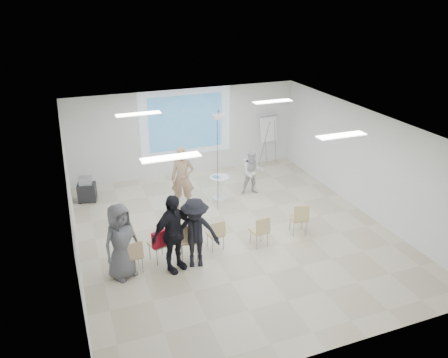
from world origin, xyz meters
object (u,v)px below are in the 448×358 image
object	(u,v)px
flipchart_easel	(268,129)
chair_left_inner	(189,238)
player_right	(253,170)
chair_far_left	(134,254)
pedestal_table	(219,186)
audience_left	(173,228)
laptop	(189,238)
av_cart	(87,190)
chair_left_mid	(161,242)
chair_right_inner	(261,229)
audience_outer	(120,237)
player_left	(183,175)
chair_center	(217,233)
chair_right_far	(300,217)
audience_mid	(195,229)

from	to	relation	value
flipchart_easel	chair_left_inner	bearing A→B (deg)	-139.96
player_right	chair_far_left	size ratio (longest dim) A/B	1.91
chair_left_inner	chair_far_left	bearing A→B (deg)	-164.71
pedestal_table	chair_left_inner	distance (m)	3.39
audience_left	laptop	bearing A→B (deg)	16.76
pedestal_table	flipchart_easel	size ratio (longest dim) A/B	0.42
audience_left	av_cart	distance (m)	4.77
pedestal_table	chair_left_mid	distance (m)	3.70
chair_left_inner	chair_right_inner	world-z (taller)	chair_left_inner
audience_outer	flipchart_easel	xyz separation A→B (m)	(6.12, 5.13, 0.36)
player_left	chair_center	size ratio (longest dim) A/B	2.62
chair_left_mid	flipchart_easel	distance (m)	7.17
chair_left_mid	audience_outer	bearing A→B (deg)	176.44
chair_left_mid	chair_right_far	xyz separation A→B (m)	(3.72, -0.06, -0.01)
chair_left_mid	audience_left	xyz separation A→B (m)	(0.22, -0.41, 0.55)
chair_left_inner	audience_mid	distance (m)	0.52
pedestal_table	laptop	bearing A→B (deg)	-123.23
audience_left	player_right	bearing A→B (deg)	19.86
player_left	av_cart	xyz separation A→B (m)	(-2.66, 1.47, -0.70)
player_left	chair_left_mid	xyz separation A→B (m)	(-1.28, -2.56, -0.52)
chair_left_mid	chair_right_inner	size ratio (longest dim) A/B	1.08
chair_right_far	audience_outer	distance (m)	4.68
audience_left	flipchart_easel	bearing A→B (deg)	23.80
chair_center	audience_mid	xyz separation A→B (m)	(-0.69, -0.46, 0.51)
pedestal_table	laptop	world-z (taller)	pedestal_table
chair_center	laptop	distance (m)	0.74
player_left	audience_mid	distance (m)	3.04
chair_right_inner	chair_right_far	world-z (taller)	chair_right_far
av_cart	chair_far_left	bearing A→B (deg)	-69.40
chair_left_mid	chair_left_inner	bearing A→B (deg)	-29.17
laptop	flipchart_easel	xyz separation A→B (m)	(4.50, 4.90, 0.85)
chair_center	av_cart	distance (m)	4.88
chair_center	chair_right_inner	xyz separation A→B (m)	(1.08, -0.27, 0.02)
player_left	chair_center	bearing A→B (deg)	-66.80
chair_center	chair_right_far	size ratio (longest dim) A/B	0.91
chair_center	audience_left	bearing A→B (deg)	-166.25
player_left	chair_left_inner	xyz separation A→B (m)	(-0.61, -2.69, -0.49)
player_right	pedestal_table	bearing A→B (deg)	-167.96
player_right	flipchart_easel	size ratio (longest dim) A/B	0.87
audience_left	audience_mid	xyz separation A→B (m)	(0.52, -0.02, -0.11)
chair_far_left	av_cart	xyz separation A→B (m)	(-0.70, 4.25, -0.13)
chair_right_far	chair_left_inner	bearing A→B (deg)	-167.08
audience_mid	player_left	bearing A→B (deg)	95.87
chair_left_mid	av_cart	bearing A→B (deg)	90.42
player_right	chair_right_far	distance (m)	2.81
pedestal_table	av_cart	distance (m)	4.08
chair_left_inner	flipchart_easel	size ratio (longest dim) A/B	0.52
laptop	av_cart	xyz separation A→B (m)	(-2.07, 4.05, -0.15)
audience_outer	chair_right_inner	bearing A→B (deg)	-28.04
chair_left_inner	flipchart_easel	world-z (taller)	flipchart_easel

